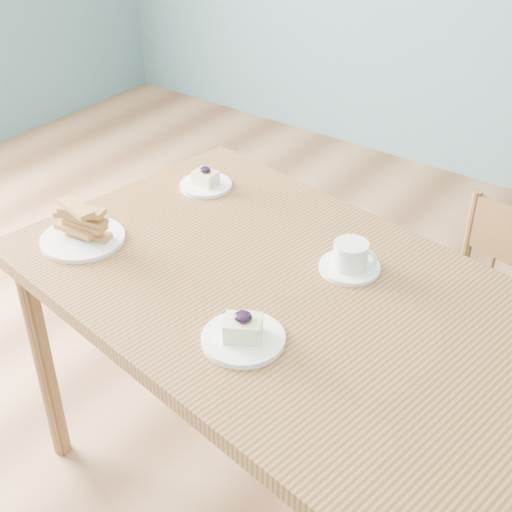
# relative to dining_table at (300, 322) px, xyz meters

# --- Properties ---
(room) EXTENTS (5.01, 5.01, 2.71)m
(room) POSITION_rel_dining_table_xyz_m (-0.30, -0.20, 0.65)
(room) COLOR #A2704B
(room) RESTS_ON ground
(dining_table) EXTENTS (1.56, 1.04, 0.78)m
(dining_table) POSITION_rel_dining_table_xyz_m (0.00, 0.00, 0.00)
(dining_table) COLOR olive
(dining_table) RESTS_ON ground
(dining_chair) EXTENTS (0.44, 0.43, 0.82)m
(dining_chair) POSITION_rel_dining_table_xyz_m (0.29, 0.49, -0.28)
(dining_chair) COLOR olive
(dining_chair) RESTS_ON ground
(cheesecake_plate_near) EXTENTS (0.18, 0.18, 0.08)m
(cheesecake_plate_near) POSITION_rel_dining_table_xyz_m (-0.01, -0.21, 0.10)
(cheesecake_plate_near) COLOR white
(cheesecake_plate_near) RESTS_ON dining_table
(cheesecake_plate_far) EXTENTS (0.15, 0.15, 0.06)m
(cheesecake_plate_far) POSITION_rel_dining_table_xyz_m (-0.52, 0.28, 0.09)
(cheesecake_plate_far) COLOR white
(cheesecake_plate_far) RESTS_ON dining_table
(coffee_cup) EXTENTS (0.15, 0.15, 0.07)m
(coffee_cup) POSITION_rel_dining_table_xyz_m (0.03, 0.16, 0.11)
(coffee_cup) COLOR white
(coffee_cup) RESTS_ON dining_table
(biscotti_plate) EXTENTS (0.22, 0.22, 0.11)m
(biscotti_plate) POSITION_rel_dining_table_xyz_m (-0.59, -0.14, 0.12)
(biscotti_plate) COLOR white
(biscotti_plate) RESTS_ON dining_table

